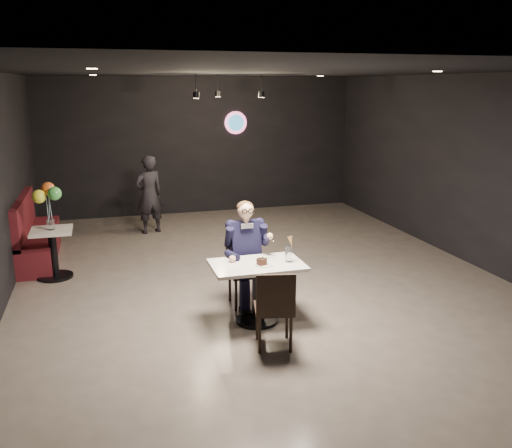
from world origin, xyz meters
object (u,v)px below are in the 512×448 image
object	(u,v)px
side_table	(54,254)
passerby	(149,195)
main_table	(257,293)
seated_man	(245,253)
chair_far	(245,272)
booth_bench	(38,229)
chair_near	(274,307)
balloon_vase	(51,224)
sundae_glass	(288,254)

from	to	relation	value
side_table	passerby	distance (m)	2.77
main_table	passerby	size ratio (longest dim) A/B	0.72
seated_man	chair_far	bearing A→B (deg)	0.00
seated_man	booth_bench	distance (m)	3.95
chair_near	side_table	xyz separation A→B (m)	(-2.49, 3.01, -0.09)
chair_near	passerby	distance (m)	5.29
main_table	seated_man	size ratio (longest dim) A/B	0.76
main_table	balloon_vase	world-z (taller)	balloon_vase
seated_man	booth_bench	xyz separation A→B (m)	(-2.79, 2.80, -0.19)
balloon_vase	booth_bench	bearing A→B (deg)	106.70
balloon_vase	sundae_glass	bearing A→B (deg)	-39.75
sundae_glass	passerby	world-z (taller)	passerby
chair_far	seated_man	size ratio (longest dim) A/B	0.64
sundae_glass	booth_bench	bearing A→B (deg)	133.10
main_table	side_table	size ratio (longest dim) A/B	1.49
chair_near	passerby	size ratio (longest dim) A/B	0.61
seated_man	passerby	size ratio (longest dim) A/B	0.95
sundae_glass	balloon_vase	world-z (taller)	sundae_glass
chair_near	booth_bench	size ratio (longest dim) A/B	0.43
passerby	sundae_glass	bearing A→B (deg)	86.59
chair_near	balloon_vase	xyz separation A→B (m)	(-2.49, 3.01, 0.37)
booth_bench	seated_man	bearing A→B (deg)	-45.12
main_table	booth_bench	distance (m)	4.36
chair_far	side_table	size ratio (longest dim) A/B	1.25
main_table	side_table	xyz separation A→B (m)	(-2.49, 2.35, -0.01)
sundae_glass	chair_near	bearing A→B (deg)	-121.72
seated_man	balloon_vase	world-z (taller)	seated_man
booth_bench	passerby	world-z (taller)	passerby
booth_bench	balloon_vase	xyz separation A→B (m)	(0.30, -1.00, 0.30)
side_table	chair_far	bearing A→B (deg)	-35.88
sundae_glass	passerby	distance (m)	4.76
chair_near	sundae_glass	distance (m)	0.82
side_table	passerby	xyz separation A→B (m)	(1.63, 2.21, 0.39)
sundae_glass	booth_bench	distance (m)	4.65
booth_bench	chair_far	bearing A→B (deg)	-45.12
chair_near	balloon_vase	world-z (taller)	chair_near
sundae_glass	balloon_vase	xyz separation A→B (m)	(-2.87, 2.39, -0.01)
booth_bench	sundae_glass	bearing A→B (deg)	-46.90
side_table	passerby	size ratio (longest dim) A/B	0.48
main_table	balloon_vase	size ratio (longest dim) A/B	6.85
chair_near	seated_man	distance (m)	1.24
chair_near	side_table	world-z (taller)	chair_near
seated_man	side_table	size ratio (longest dim) A/B	1.96
chair_far	chair_near	bearing A→B (deg)	-90.00
side_table	booth_bench	bearing A→B (deg)	106.70
seated_man	sundae_glass	size ratio (longest dim) A/B	7.86
side_table	sundae_glass	bearing A→B (deg)	-39.75
main_table	chair_far	size ratio (longest dim) A/B	1.20
side_table	balloon_vase	world-z (taller)	balloon_vase
balloon_vase	seated_man	bearing A→B (deg)	-35.88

